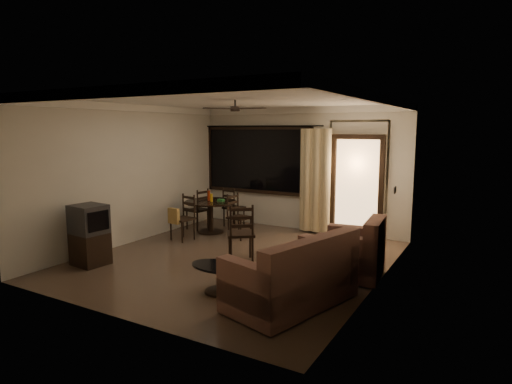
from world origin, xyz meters
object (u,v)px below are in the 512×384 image
Objects in this scene: dining_table at (211,208)px; dining_chair_north at (234,215)px; side_chair at (241,244)px; armchair at (355,253)px; dining_chair_south at (182,226)px; coffee_table at (220,274)px; sofa at (295,278)px; dining_chair_west at (198,217)px; dining_chair_east at (239,225)px; tv_cabinet at (90,235)px.

dining_table is 0.83m from dining_chair_north.
armchair is at bearing 149.50° from side_chair.
dining_chair_south is 1.00× the size of dining_chair_north.
sofa is at bearing 4.39° from coffee_table.
dining_chair_west is 1.00× the size of dining_chair_south.
dining_chair_east reaches higher than coffee_table.
dining_chair_north is at bearing 148.16° from sofa.
side_chair is at bearing -179.45° from armchair.
dining_table is 0.59× the size of sofa.
dining_chair_east is at bearing 152.26° from armchair.
tv_cabinet is at bearing 89.72° from dining_chair_north.
dining_chair_east is 0.91× the size of tv_cabinet.
dining_chair_west is at bearing 155.68° from armchair.
dining_chair_east is 1.64m from side_chair.
sofa is at bearing -20.90° from dining_chair_south.
dining_chair_north is 1.05× the size of coffee_table.
armchair reaches higher than coffee_table.
dining_table is at bearing -77.79° from side_chair.
side_chair is (1.84, -0.65, 0.00)m from dining_chair_south.
dining_table is at bearing 156.16° from sofa.
dining_chair_south is at bearing 135.70° from dining_chair_east.
armchair is at bearing 92.92° from sofa.
tv_cabinet is at bearing -162.03° from sofa.
dining_chair_north is 4.21m from coffee_table.
sofa is 1.94× the size of armchair.
dining_chair_east is at bearing -8.34° from dining_table.
dining_chair_south is 3.97m from sofa.
side_chair reaches higher than dining_table.
tv_cabinet is at bearing 163.82° from dining_chair_east.
side_chair reaches higher than armchair.
dining_chair_south is (-0.95, -0.73, 0.02)m from dining_chair_east.
dining_chair_west is 4.78m from sofa.
dining_chair_south is at bearing 167.88° from armchair.
dining_chair_north is 0.91× the size of tv_cabinet.
dining_table is 0.88m from dining_chair_east.
dining_chair_north is 2.78m from side_chair.
dining_table is 0.90m from dining_chair_south.
dining_chair_north reaches higher than coffee_table.
tv_cabinet is 1.15× the size of coffee_table.
dining_chair_west is 1.05× the size of coffee_table.
dining_table is 0.55m from dining_chair_west.
dining_table is 2.95m from tv_cabinet.
tv_cabinet is 1.00× the size of side_chair.
dining_chair_west is 1.00× the size of dining_chair_east.
dining_table is at bearing 86.63° from tv_cabinet.
dining_chair_west is at bearing 117.29° from dining_chair_south.
armchair is (2.86, -1.16, 0.10)m from dining_chair_east.
dining_chair_east is 3.08m from coffee_table.
armchair is (4.15, -1.40, 0.10)m from dining_chair_west.
dining_chair_south is 0.91× the size of side_chair.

